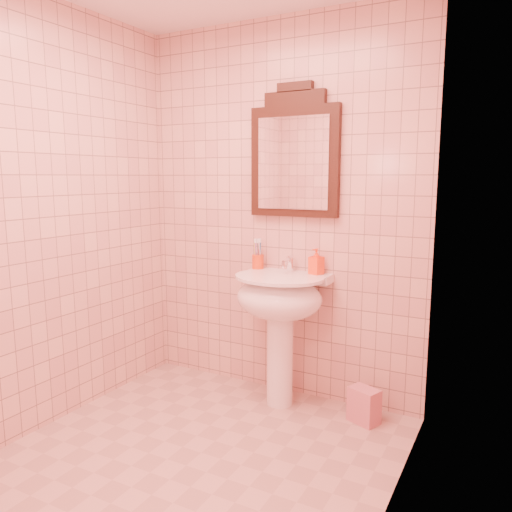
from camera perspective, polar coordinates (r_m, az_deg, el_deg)
The scene contains 8 objects.
floor at distance 2.83m, azimuth -7.98°, elevation -22.63°, with size 2.20×2.20×0.00m, color tan.
back_wall at distance 3.37m, azimuth 2.68°, elevation 5.06°, with size 2.00×0.02×2.50m, color beige.
pedestal_sink at distance 3.21m, azimuth 2.73°, elevation -5.80°, with size 0.58×0.58×0.86m.
faucet at distance 3.27m, azimuth 3.79°, elevation -0.88°, with size 0.04×0.16×0.11m.
mirror at distance 3.29m, azimuth 4.39°, elevation 11.35°, with size 0.61×0.06×0.85m.
toothbrush_cup at distance 3.39m, azimuth 0.22°, elevation -0.60°, with size 0.08×0.08×0.18m.
soap_dispenser at distance 3.22m, azimuth 6.91°, elevation -0.62°, with size 0.08×0.08×0.17m, color #FC4215.
towel at distance 3.23m, azimuth 12.25°, elevation -16.35°, with size 0.18×0.12×0.22m, color #CB7780.
Camera 1 is at (1.45, -1.93, 1.49)m, focal length 35.00 mm.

